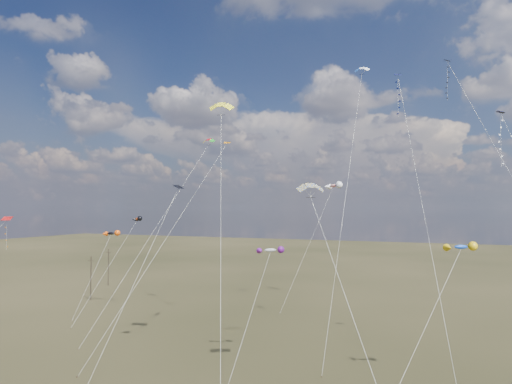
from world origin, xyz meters
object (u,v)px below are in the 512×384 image
at_px(utility_pole_near, 91,278).
at_px(novelty_black_orange, 111,234).
at_px(utility_pole_far, 108,267).
at_px(diamond_black_high, 457,95).
at_px(parafoil_yellow, 221,106).

relative_size(utility_pole_near, novelty_black_orange, 0.60).
height_order(utility_pole_near, utility_pole_far, same).
xyz_separation_m(utility_pole_far, novelty_black_orange, (16.78, -19.08, 8.57)).
height_order(diamond_black_high, novelty_black_orange, diamond_black_high).
bearing_deg(utility_pole_far, diamond_black_high, -12.68).
xyz_separation_m(utility_pole_near, utility_pole_far, (-8.00, 14.00, 0.00)).
bearing_deg(utility_pole_far, novelty_black_orange, -48.67).
relative_size(utility_pole_far, novelty_black_orange, 0.60).
xyz_separation_m(utility_pole_near, diamond_black_high, (62.00, -1.76, 27.59)).
bearing_deg(diamond_black_high, parafoil_yellow, -134.43).
height_order(diamond_black_high, parafoil_yellow, diamond_black_high).
xyz_separation_m(diamond_black_high, parafoil_yellow, (-22.54, -22.99, -4.26)).
distance_m(utility_pole_near, parafoil_yellow, 52.10).
xyz_separation_m(utility_pole_near, parafoil_yellow, (39.47, -24.75, 23.33)).
bearing_deg(novelty_black_orange, utility_pole_far, 131.33).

